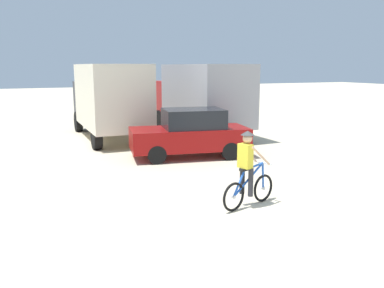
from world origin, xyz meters
The scene contains 5 objects.
ground_plane centered at (0.00, 0.00, 0.00)m, with size 120.00×120.00×0.00m, color beige.
box_truck_cream_rv centered at (-0.35, 11.71, 1.87)m, with size 2.47×6.78×3.35m.
box_truck_grey_hauler centered at (3.77, 10.78, 1.87)m, with size 2.40×6.75×3.35m.
sedan_parked centered at (1.42, 6.63, 0.88)m, with size 4.45×2.50×1.76m.
cyclist_orange_shirt centered at (0.48, 1.19, 0.85)m, with size 1.67×0.68×1.82m.
Camera 1 is at (-4.46, -6.70, 3.26)m, focal length 38.31 mm.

